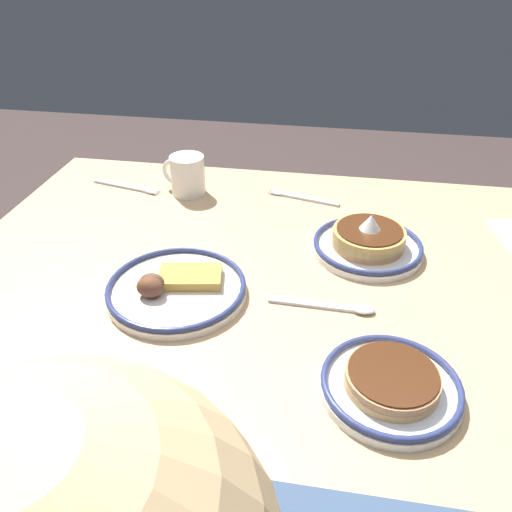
% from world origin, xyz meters
% --- Properties ---
extents(ground_plane, '(6.00, 6.00, 0.00)m').
position_xyz_m(ground_plane, '(0.00, 0.00, 0.00)').
color(ground_plane, '#413430').
extents(dining_table, '(1.30, 0.94, 0.74)m').
position_xyz_m(dining_table, '(0.00, 0.00, 0.62)').
color(dining_table, tan).
rests_on(dining_table, ground_plane).
extents(plate_near_main, '(0.22, 0.22, 0.08)m').
position_xyz_m(plate_near_main, '(-0.16, -0.11, 0.77)').
color(plate_near_main, white).
rests_on(plate_near_main, dining_table).
extents(plate_center_pancakes, '(0.25, 0.25, 0.05)m').
position_xyz_m(plate_center_pancakes, '(0.18, 0.10, 0.76)').
color(plate_center_pancakes, silver).
rests_on(plate_center_pancakes, dining_table).
extents(plate_far_companion, '(0.20, 0.20, 0.04)m').
position_xyz_m(plate_far_companion, '(-0.19, 0.27, 0.76)').
color(plate_far_companion, silver).
rests_on(plate_far_companion, dining_table).
extents(coffee_mug, '(0.11, 0.08, 0.10)m').
position_xyz_m(coffee_mug, '(0.27, -0.31, 0.79)').
color(coffee_mug, white).
rests_on(coffee_mug, dining_table).
extents(fork_near, '(0.19, 0.06, 0.01)m').
position_xyz_m(fork_near, '(0.43, -0.31, 0.75)').
color(fork_near, silver).
rests_on(fork_near, dining_table).
extents(fork_far, '(0.18, 0.06, 0.01)m').
position_xyz_m(fork_far, '(-0.01, -0.32, 0.75)').
color(fork_far, silver).
rests_on(fork_far, dining_table).
extents(tea_spoon, '(0.19, 0.03, 0.01)m').
position_xyz_m(tea_spoon, '(-0.11, 0.09, 0.75)').
color(tea_spoon, silver).
rests_on(tea_spoon, dining_table).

